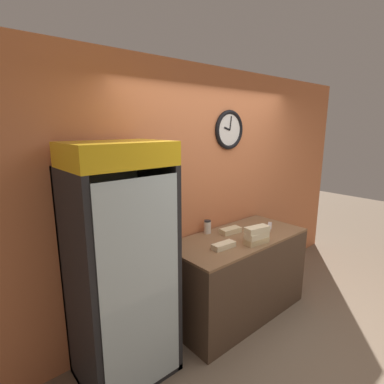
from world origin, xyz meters
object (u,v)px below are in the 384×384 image
at_px(sandwich_flat_left, 224,246).
at_px(condiment_jar, 207,227).
at_px(chefs_knife, 269,228).
at_px(sandwich_stack_middle, 257,235).
at_px(beverage_cooler, 118,254).
at_px(sandwich_stack_top, 257,230).
at_px(sandwich_flat_right, 230,231).
at_px(sandwich_stack_bottom, 257,241).

distance_m(sandwich_flat_left, condiment_jar, 0.45).
bearing_deg(chefs_knife, sandwich_stack_middle, -159.23).
height_order(beverage_cooler, sandwich_stack_middle, beverage_cooler).
bearing_deg(sandwich_flat_left, beverage_cooler, 167.93).
bearing_deg(sandwich_flat_left, chefs_knife, 3.12).
distance_m(beverage_cooler, sandwich_stack_top, 1.40).
height_order(sandwich_stack_middle, sandwich_flat_right, sandwich_stack_middle).
xyz_separation_m(sandwich_stack_bottom, sandwich_flat_right, (0.03, 0.38, -0.00)).
relative_size(sandwich_flat_left, condiment_jar, 1.73).
distance_m(sandwich_stack_middle, chefs_knife, 0.53).
bearing_deg(beverage_cooler, sandwich_flat_left, -12.07).
bearing_deg(sandwich_stack_top, sandwich_flat_right, 85.32).
xyz_separation_m(sandwich_stack_bottom, sandwich_flat_left, (-0.34, 0.14, -0.00)).
distance_m(sandwich_stack_middle, sandwich_flat_left, 0.37).
relative_size(beverage_cooler, chefs_knife, 6.05).
bearing_deg(condiment_jar, sandwich_stack_top, -73.62).
distance_m(sandwich_stack_middle, condiment_jar, 0.58).
height_order(sandwich_flat_left, sandwich_flat_right, sandwich_flat_right).
relative_size(beverage_cooler, condiment_jar, 13.43).
bearing_deg(beverage_cooler, chefs_knife, -5.32).
bearing_deg(sandwich_stack_bottom, sandwich_stack_top, 180.00).
bearing_deg(beverage_cooler, sandwich_flat_right, 0.98).
height_order(sandwich_stack_top, condiment_jar, sandwich_stack_top).
height_order(sandwich_stack_bottom, condiment_jar, condiment_jar).
xyz_separation_m(sandwich_stack_middle, condiment_jar, (-0.16, 0.55, -0.02)).
relative_size(sandwich_stack_middle, chefs_knife, 0.82).
relative_size(sandwich_stack_bottom, chefs_knife, 0.83).
relative_size(sandwich_stack_middle, sandwich_flat_left, 1.05).
bearing_deg(sandwich_flat_left, sandwich_stack_top, -22.85).
distance_m(beverage_cooler, sandwich_stack_middle, 1.40).
bearing_deg(sandwich_flat_right, sandwich_stack_middle, -94.68).
height_order(sandwich_stack_middle, sandwich_stack_top, sandwich_stack_top).
bearing_deg(chefs_knife, sandwich_flat_right, 157.08).
height_order(beverage_cooler, chefs_knife, beverage_cooler).
relative_size(sandwich_stack_middle, condiment_jar, 1.82).
bearing_deg(beverage_cooler, sandwich_stack_top, -14.87).
bearing_deg(condiment_jar, sandwich_stack_bottom, -73.62).
height_order(beverage_cooler, condiment_jar, beverage_cooler).
bearing_deg(sandwich_stack_top, sandwich_flat_left, 157.15).
distance_m(beverage_cooler, condiment_jar, 1.21).
xyz_separation_m(sandwich_stack_bottom, sandwich_stack_middle, (0.00, 0.00, 0.06)).
relative_size(sandwich_stack_bottom, sandwich_flat_left, 1.07).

